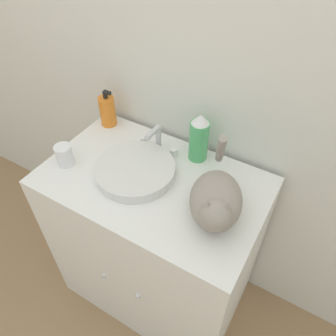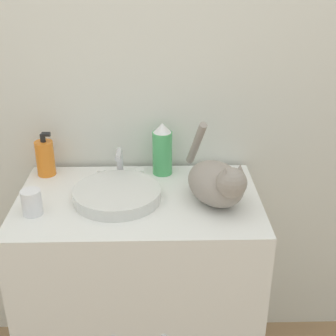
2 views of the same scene
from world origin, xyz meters
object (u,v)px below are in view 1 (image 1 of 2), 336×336
(cat, at_px, (216,201))
(cup, at_px, (64,155))
(spray_bottle, at_px, (199,138))
(soap_bottle, at_px, (108,111))

(cat, distance_m, cup, 0.61)
(spray_bottle, distance_m, cup, 0.52)
(cat, distance_m, spray_bottle, 0.30)
(spray_bottle, bearing_deg, soap_bottle, -179.84)
(spray_bottle, bearing_deg, cup, -145.39)
(cat, height_order, soap_bottle, cat)
(cat, relative_size, cup, 4.28)
(cat, height_order, spray_bottle, cat)
(cat, relative_size, spray_bottle, 1.79)
(spray_bottle, height_order, cup, spray_bottle)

